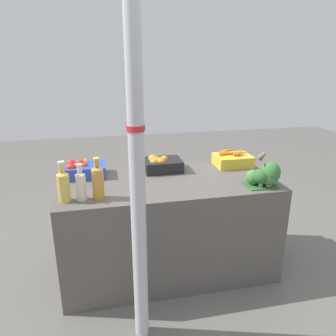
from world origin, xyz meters
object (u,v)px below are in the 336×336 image
(support_pole, at_px, (136,143))
(apple_crate, at_px, (84,169))
(juice_bottle_cloudy, at_px, (81,185))
(orange_crate, at_px, (162,164))
(sparrow_bird, at_px, (261,157))
(broccoli_pile, at_px, (266,175))
(juice_bottle_golden, at_px, (63,185))
(carrot_crate, at_px, (233,159))
(juice_bottle_amber, at_px, (98,181))

(support_pole, relative_size, apple_crate, 8.20)
(support_pole, relative_size, juice_bottle_cloudy, 10.06)
(orange_crate, bearing_deg, sparrow_bird, -35.78)
(broccoli_pile, bearing_deg, juice_bottle_golden, 178.69)
(carrot_crate, bearing_deg, juice_bottle_cloudy, -159.67)
(apple_crate, bearing_deg, carrot_crate, -0.01)
(support_pole, xyz_separation_m, orange_crate, (0.31, 0.88, -0.42))
(juice_bottle_golden, bearing_deg, juice_bottle_amber, 0.00)
(apple_crate, relative_size, orange_crate, 1.00)
(juice_bottle_amber, bearing_deg, support_pole, -62.37)
(juice_bottle_golden, relative_size, juice_bottle_cloudy, 1.10)
(apple_crate, distance_m, juice_bottle_golden, 0.49)
(apple_crate, xyz_separation_m, juice_bottle_golden, (-0.11, -0.47, 0.06))
(carrot_crate, xyz_separation_m, broccoli_pile, (0.04, -0.51, 0.03))
(juice_bottle_amber, bearing_deg, apple_crate, 103.22)
(orange_crate, xyz_separation_m, broccoli_pile, (0.68, -0.50, 0.03))
(broccoli_pile, height_order, juice_bottle_golden, juice_bottle_golden)
(apple_crate, distance_m, orange_crate, 0.64)
(broccoli_pile, distance_m, juice_bottle_cloudy, 1.32)
(juice_bottle_cloudy, bearing_deg, juice_bottle_amber, -0.00)
(broccoli_pile, height_order, juice_bottle_cloudy, juice_bottle_cloudy)
(carrot_crate, relative_size, sparrow_bird, 2.73)
(juice_bottle_cloudy, height_order, sparrow_bird, juice_bottle_cloudy)
(carrot_crate, bearing_deg, apple_crate, 179.99)
(carrot_crate, relative_size, juice_bottle_golden, 1.12)
(broccoli_pile, distance_m, juice_bottle_golden, 1.43)
(broccoli_pile, relative_size, sparrow_bird, 2.11)
(sparrow_bird, bearing_deg, apple_crate, 121.39)
(orange_crate, relative_size, broccoli_pile, 1.29)
(juice_bottle_amber, bearing_deg, sparrow_bird, 0.07)
(support_pole, xyz_separation_m, sparrow_bird, (0.96, 0.42, -0.26))
(orange_crate, relative_size, juice_bottle_amber, 1.08)
(juice_bottle_golden, xyz_separation_m, juice_bottle_cloudy, (0.11, 0.00, -0.01))
(carrot_crate, bearing_deg, juice_bottle_golden, -161.18)
(carrot_crate, bearing_deg, broccoli_pile, -85.45)
(orange_crate, relative_size, carrot_crate, 1.00)
(juice_bottle_golden, bearing_deg, sparrow_bird, 0.06)
(broccoli_pile, xyz_separation_m, juice_bottle_amber, (-1.20, 0.03, 0.04))
(orange_crate, height_order, carrot_crate, carrot_crate)
(orange_crate, distance_m, sparrow_bird, 0.82)
(juice_bottle_amber, relative_size, sparrow_bird, 2.52)
(sparrow_bird, bearing_deg, carrot_crate, 52.88)
(sparrow_bird, bearing_deg, juice_bottle_golden, 141.57)
(orange_crate, xyz_separation_m, juice_bottle_amber, (-0.53, -0.47, 0.07))
(orange_crate, xyz_separation_m, juice_bottle_cloudy, (-0.64, -0.47, 0.05))
(support_pole, xyz_separation_m, broccoli_pile, (0.99, 0.38, -0.40))
(orange_crate, bearing_deg, juice_bottle_cloudy, -143.60)
(broccoli_pile, relative_size, juice_bottle_golden, 0.87)
(support_pole, height_order, sparrow_bird, support_pole)
(broccoli_pile, bearing_deg, orange_crate, 143.49)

